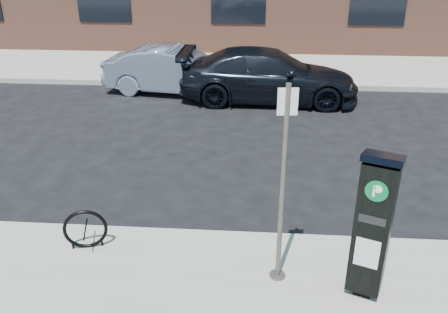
# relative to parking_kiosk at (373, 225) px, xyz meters

# --- Properties ---
(ground) EXTENTS (120.00, 120.00, 0.00)m
(ground) POSITION_rel_parking_kiosk_xyz_m (-2.22, 1.17, -1.14)
(ground) COLOR black
(ground) RESTS_ON ground
(sidewalk_far) EXTENTS (60.00, 12.00, 0.15)m
(sidewalk_far) POSITION_rel_parking_kiosk_xyz_m (-2.22, 15.17, -1.07)
(sidewalk_far) COLOR gray
(sidewalk_far) RESTS_ON ground
(curb_near) EXTENTS (60.00, 0.12, 0.16)m
(curb_near) POSITION_rel_parking_kiosk_xyz_m (-2.22, 1.15, -1.07)
(curb_near) COLOR #9E9B93
(curb_near) RESTS_ON ground
(curb_far) EXTENTS (60.00, 0.12, 0.16)m
(curb_far) POSITION_rel_parking_kiosk_xyz_m (-2.22, 9.19, -1.07)
(curb_far) COLOR #9E9B93
(curb_far) RESTS_ON ground
(parking_kiosk) EXTENTS (0.56, 0.53, 1.94)m
(parking_kiosk) POSITION_rel_parking_kiosk_xyz_m (0.00, 0.00, 0.00)
(parking_kiosk) COLOR black
(parking_kiosk) RESTS_ON sidewalk_near
(sign_pole) EXTENTS (0.23, 0.21, 2.62)m
(sign_pole) POSITION_rel_parking_kiosk_xyz_m (-1.07, 0.22, 0.31)
(sign_pole) COLOR #58514D
(sign_pole) RESTS_ON sidewalk_near
(bike_rack) EXTENTS (0.61, 0.20, 0.62)m
(bike_rack) POSITION_rel_parking_kiosk_xyz_m (-3.77, 0.66, -0.69)
(bike_rack) COLOR black
(bike_rack) RESTS_ON sidewalk_near
(car_silver) EXTENTS (4.22, 1.94, 1.34)m
(car_silver) POSITION_rel_parking_kiosk_xyz_m (-3.81, 8.57, -0.47)
(car_silver) COLOR #9EADC9
(car_silver) RESTS_ON ground
(car_dark) EXTENTS (4.94, 2.07, 1.42)m
(car_dark) POSITION_rel_parking_kiosk_xyz_m (-1.13, 8.05, -0.43)
(car_dark) COLOR black
(car_dark) RESTS_ON ground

